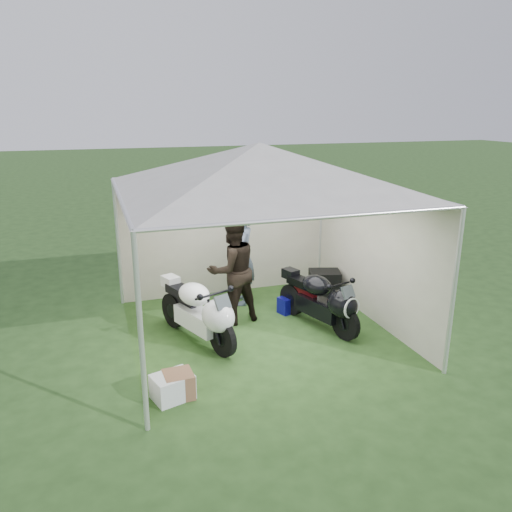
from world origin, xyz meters
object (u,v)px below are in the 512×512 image
object	(u,v)px
equipment_box	(324,285)
crate_0	(173,387)
motorcycle_black	(322,300)
person_blue_jacket	(243,257)
motorcycle_white	(200,311)
paddock_stand	(289,304)
crate_1	(179,385)
person_dark_jacket	(232,270)
canopy_tent	(259,172)

from	to	relation	value
equipment_box	crate_0	xyz separation A→B (m)	(-3.25, -2.46, -0.12)
motorcycle_black	crate_0	world-z (taller)	motorcycle_black
person_blue_jacket	crate_0	size ratio (longest dim) A/B	3.72
motorcycle_white	crate_0	world-z (taller)	motorcycle_white
motorcycle_white	person_blue_jacket	world-z (taller)	person_blue_jacket
paddock_stand	equipment_box	bearing A→B (deg)	23.20
motorcycle_white	crate_1	world-z (taller)	motorcycle_white
paddock_stand	equipment_box	distance (m)	0.94
motorcycle_white	crate_0	xyz separation A→B (m)	(-0.66, -1.41, -0.37)
person_blue_jacket	crate_0	world-z (taller)	person_blue_jacket
person_dark_jacket	crate_0	size ratio (longest dim) A/B	3.83
motorcycle_white	motorcycle_black	distance (m)	2.00
person_blue_jacket	crate_0	xyz separation A→B (m)	(-1.76, -2.79, -0.73)
canopy_tent	motorcycle_white	xyz separation A→B (m)	(-0.96, -0.08, -2.05)
motorcycle_black	paddock_stand	bearing A→B (deg)	90.00
person_dark_jacket	equipment_box	xyz separation A→B (m)	(1.91, 0.43, -0.63)
person_blue_jacket	equipment_box	xyz separation A→B (m)	(1.50, -0.33, -0.61)
paddock_stand	equipment_box	xyz separation A→B (m)	(0.85, 0.37, 0.14)
motorcycle_black	equipment_box	distance (m)	1.31
motorcycle_white	motorcycle_black	world-z (taller)	motorcycle_white
motorcycle_white	person_dark_jacket	bearing A→B (deg)	20.51
motorcycle_white	canopy_tent	bearing A→B (deg)	-16.79
motorcycle_white	person_blue_jacket	distance (m)	1.79
person_blue_jacket	crate_0	distance (m)	3.37
motorcycle_white	crate_1	size ratio (longest dim) A/B	5.11
canopy_tent	motorcycle_white	distance (m)	2.26
crate_1	crate_0	bearing A→B (deg)	-163.74
person_blue_jacket	crate_1	world-z (taller)	person_blue_jacket
person_dark_jacket	crate_1	world-z (taller)	person_dark_jacket
paddock_stand	motorcycle_white	bearing A→B (deg)	-158.56
motorcycle_white	person_dark_jacket	size ratio (longest dim) A/B	1.00
paddock_stand	crate_0	world-z (taller)	crate_0
person_dark_jacket	person_blue_jacket	world-z (taller)	person_dark_jacket
motorcycle_black	equipment_box	size ratio (longest dim) A/B	3.13
canopy_tent	equipment_box	size ratio (longest dim) A/B	10.11
crate_1	person_blue_jacket	bearing A→B (deg)	58.77
motorcycle_white	crate_0	bearing A→B (deg)	-136.62
person_dark_jacket	equipment_box	bearing A→B (deg)	178.86
person_blue_jacket	crate_1	xyz separation A→B (m)	(-1.68, -2.77, -0.73)
person_blue_jacket	equipment_box	size ratio (longest dim) A/B	3.17
canopy_tent	equipment_box	world-z (taller)	canopy_tent
crate_1	canopy_tent	bearing A→B (deg)	43.51
person_blue_jacket	equipment_box	distance (m)	1.65
crate_1	paddock_stand	bearing A→B (deg)	41.73
person_dark_jacket	person_blue_jacket	distance (m)	0.86
motorcycle_white	person_dark_jacket	world-z (taller)	person_dark_jacket
motorcycle_black	person_dark_jacket	xyz separation A→B (m)	(-1.31, 0.72, 0.42)
canopy_tent	crate_0	bearing A→B (deg)	-137.47
motorcycle_white	equipment_box	world-z (taller)	motorcycle_white
crate_0	crate_1	bearing A→B (deg)	16.26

